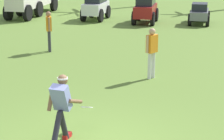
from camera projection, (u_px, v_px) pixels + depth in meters
name	position (u px, v px, depth m)	size (l,w,h in m)	color
frisbee_thrower	(61.00, 106.00, 8.77)	(0.53, 1.08, 1.42)	#23232D
frisbee_in_flight	(87.00, 107.00, 9.52)	(0.30, 0.29, 0.12)	white
teammate_near_sideline	(152.00, 48.00, 13.17)	(0.34, 0.46, 1.56)	silver
teammate_midfield	(49.00, 28.00, 16.69)	(0.33, 0.47, 1.56)	#33333D
parked_car_slot_a	(96.00, 6.00, 24.42)	(1.19, 2.36, 1.40)	silver
parked_car_slot_b	(146.00, 9.00, 23.31)	(1.25, 2.39, 1.40)	maroon
parked_car_slot_c	(199.00, 13.00, 23.11)	(1.15, 2.23, 1.10)	slate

